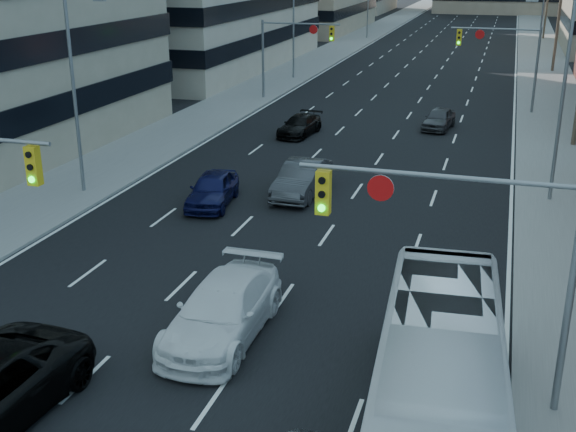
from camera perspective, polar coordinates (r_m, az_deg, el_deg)
The scene contains 18 objects.
road_surface at distance 138.87m, azimuth 13.91°, elevation 14.98°, with size 18.00×300.00×0.02m, color black.
sidewalk_left at distance 140.00m, azimuth 9.05°, elevation 15.36°, with size 5.00×300.00×0.15m, color slate.
sidewalk_right at distance 138.67m, azimuth 18.80°, elevation 14.54°, with size 5.00×300.00×0.15m, color slate.
signal_near_right at distance 17.40m, azimuth 13.53°, elevation -1.75°, with size 6.59×0.33×6.00m.
signal_far_left at distance 55.87m, azimuth 0.31°, elevation 13.45°, with size 6.09×0.33×6.00m.
signal_far_right at distance 53.59m, azimuth 16.65°, elevation 12.37°, with size 6.09×0.33×6.00m.
utility_pole_midblock at distance 74.49m, azimuth 20.67°, elevation 14.99°, with size 2.20×0.28×11.00m.
streetlight_left_near at distance 34.17m, azimuth -16.37°, elevation 9.80°, with size 2.03×0.22×9.00m.
streetlight_left_mid at distance 66.09m, azimuth 0.58°, elevation 15.10°, with size 2.03×0.22×9.00m.
streetlight_left_far at distance 100.09m, azimuth 6.45°, elevation 16.62°, with size 2.03×0.22×9.00m.
streetlight_right_near at distance 33.76m, azimuth 20.66°, elevation 9.22°, with size 2.03×0.22×9.00m.
streetlight_right_far at distance 68.48m, azimuth 19.25°, elevation 14.21°, with size 2.03×0.22×9.00m.
white_van at distance 21.30m, azimuth -5.17°, elevation -7.42°, with size 2.34×5.75×1.67m, color silver.
transit_bus at distance 16.24m, azimuth 11.79°, elevation -14.15°, with size 2.69×11.48×3.20m, color silver.
sedan_blue at distance 32.43m, azimuth -5.99°, elevation 2.13°, with size 1.75×4.35×1.48m, color #0E0F38.
sedan_grey_center at distance 33.57m, azimuth 1.09°, elevation 2.95°, with size 1.69×4.83×1.59m, color #353538.
sedan_black_far at distance 45.20m, azimuth 0.93°, elevation 7.17°, with size 1.74×4.28×1.24m, color black.
sedan_grey_right at distance 47.85m, azimuth 11.83°, elevation 7.53°, with size 1.60×3.97×1.35m, color #39393B.
Camera 1 is at (8.11, -8.22, 10.58)m, focal length 45.00 mm.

